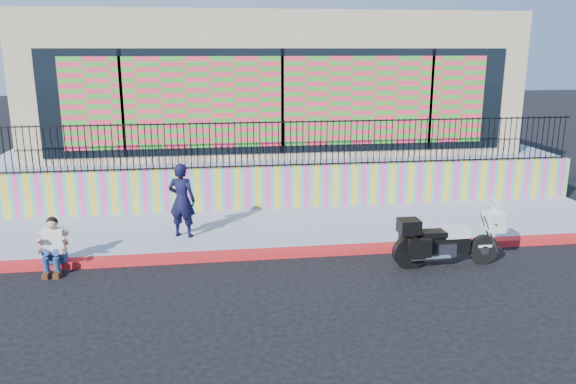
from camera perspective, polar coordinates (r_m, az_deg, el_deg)
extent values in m
plane|color=black|center=(11.96, 2.05, -6.41)|extent=(90.00, 90.00, 0.00)
cube|color=red|center=(11.93, 2.05, -6.07)|extent=(16.00, 0.30, 0.15)
cube|color=gray|center=(13.47, 0.82, -3.65)|extent=(16.00, 3.00, 0.15)
cube|color=#F9419E|center=(14.82, -0.12, 0.54)|extent=(16.00, 0.20, 1.10)
cube|color=gray|center=(19.79, -2.16, 3.82)|extent=(16.00, 10.00, 1.25)
cube|color=tan|center=(19.28, -2.17, 11.40)|extent=(14.00, 8.00, 4.00)
cube|color=black|center=(15.33, -0.58, 9.16)|extent=(12.60, 0.04, 2.80)
cube|color=#F63650|center=(15.30, -0.57, 9.15)|extent=(11.48, 0.02, 2.40)
cylinder|color=black|center=(12.06, 19.23, -5.53)|extent=(0.60, 0.13, 0.60)
cylinder|color=black|center=(11.45, 12.25, -6.10)|extent=(0.60, 0.13, 0.60)
cube|color=black|center=(11.68, 15.89, -5.10)|extent=(0.87, 0.26, 0.31)
cube|color=silver|center=(11.69, 15.65, -5.54)|extent=(0.37, 0.31, 0.27)
cube|color=silver|center=(11.67, 16.71, -3.86)|extent=(0.50, 0.29, 0.22)
cube|color=black|center=(11.48, 14.50, -4.09)|extent=(0.50, 0.31, 0.11)
cube|color=silver|center=(11.95, 20.16, -2.79)|extent=(0.27, 0.47, 0.38)
cube|color=silver|center=(11.89, 20.44, -1.43)|extent=(0.17, 0.42, 0.31)
cube|color=black|center=(11.25, 12.19, -3.41)|extent=(0.40, 0.38, 0.27)
cube|color=black|center=(11.17, 13.23, -5.57)|extent=(0.44, 0.16, 0.37)
cube|color=black|center=(11.65, 12.27, -4.68)|extent=(0.44, 0.16, 0.37)
cube|color=silver|center=(12.03, 19.27, -5.12)|extent=(0.29, 0.15, 0.05)
imported|color=black|center=(12.62, -10.73, -0.83)|extent=(0.71, 0.58, 1.67)
cube|color=navy|center=(12.05, -22.45, -6.15)|extent=(0.36, 0.28, 0.18)
cube|color=white|center=(11.91, -22.66, -4.63)|extent=(0.38, 0.27, 0.54)
sphere|color=tan|center=(11.76, -22.87, -3.03)|extent=(0.21, 0.21, 0.21)
cube|color=#472814|center=(11.75, -23.35, -7.76)|extent=(0.11, 0.26, 0.10)
cube|color=#472814|center=(11.70, -22.40, -7.76)|extent=(0.11, 0.26, 0.10)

